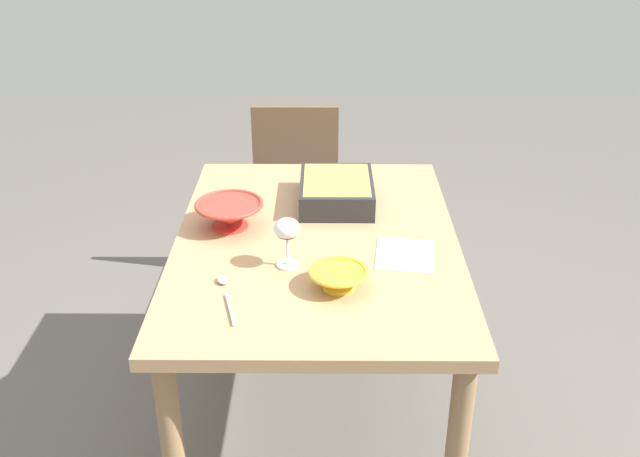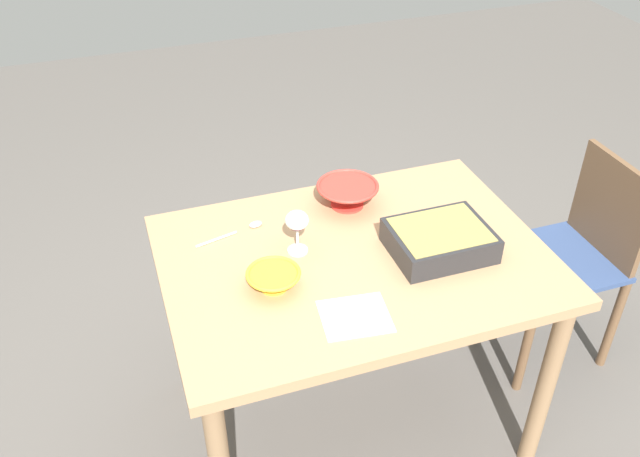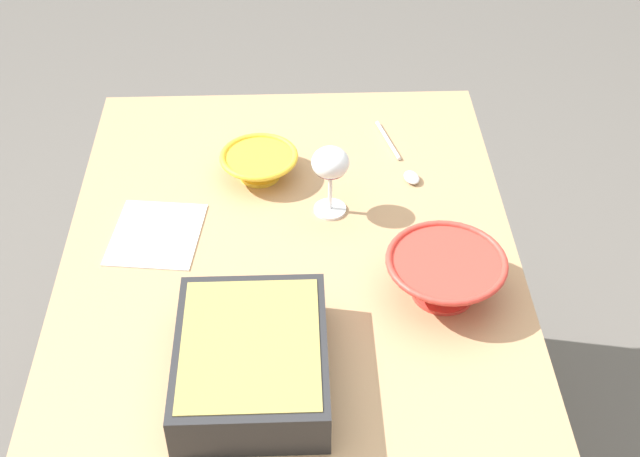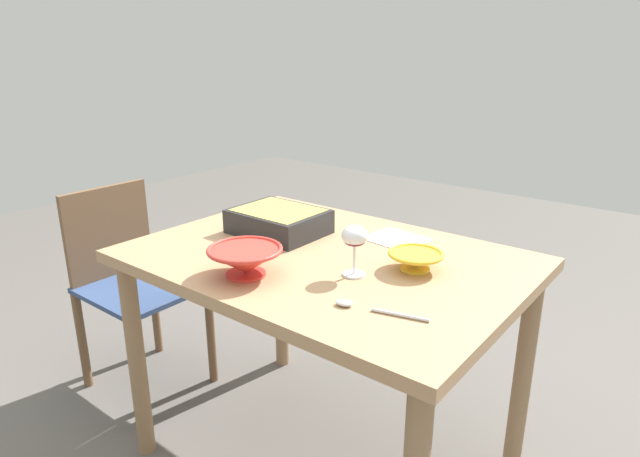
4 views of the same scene
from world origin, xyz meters
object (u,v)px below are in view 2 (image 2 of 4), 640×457
at_px(dining_table, 354,281).
at_px(wine_glass, 297,223).
at_px(mixing_bowl, 274,278).
at_px(serving_spoon, 243,229).
at_px(napkin, 355,316).
at_px(casserole_dish, 440,239).
at_px(small_bowl, 347,194).
at_px(chair, 573,253).

distance_m(dining_table, wine_glass, 0.27).
xyz_separation_m(dining_table, wine_glass, (-0.16, 0.08, 0.21)).
bearing_deg(mixing_bowl, wine_glass, 50.29).
bearing_deg(wine_glass, dining_table, -26.18).
bearing_deg(mixing_bowl, serving_spoon, 93.70).
height_order(wine_glass, napkin, wine_glass).
xyz_separation_m(casserole_dish, serving_spoon, (-0.55, 0.30, -0.04)).
relative_size(dining_table, napkin, 6.26).
bearing_deg(wine_glass, serving_spoon, 130.34).
xyz_separation_m(mixing_bowl, serving_spoon, (-0.02, 0.30, -0.03)).
bearing_deg(casserole_dish, napkin, -151.46).
height_order(wine_glass, casserole_dish, wine_glass).
distance_m(small_bowl, serving_spoon, 0.37).
xyz_separation_m(chair, serving_spoon, (-1.24, 0.13, 0.31)).
bearing_deg(serving_spoon, chair, -6.13).
distance_m(wine_glass, napkin, 0.35).
relative_size(chair, serving_spoon, 3.61).
bearing_deg(small_bowl, napkin, -108.54).
xyz_separation_m(wine_glass, mixing_bowl, (-0.12, -0.14, -0.07)).
distance_m(chair, casserole_dish, 0.79).
bearing_deg(wine_glass, napkin, -79.64).
distance_m(casserole_dish, napkin, 0.40).
bearing_deg(casserole_dish, small_bowl, 118.19).
distance_m(chair, small_bowl, 0.95).
bearing_deg(serving_spoon, mixing_bowl, -86.30).
bearing_deg(small_bowl, chair, -10.60).
bearing_deg(small_bowl, dining_table, -105.77).
bearing_deg(casserole_dish, mixing_bowl, 179.78).
height_order(wine_glass, serving_spoon, wine_glass).
relative_size(small_bowl, napkin, 1.12).
relative_size(dining_table, mixing_bowl, 7.36).
relative_size(wine_glass, small_bowl, 0.70).
distance_m(dining_table, serving_spoon, 0.39).
bearing_deg(napkin, dining_table, 68.65).
bearing_deg(chair, mixing_bowl, -172.27).
relative_size(wine_glass, serving_spoon, 0.63).
bearing_deg(chair, casserole_dish, -166.36).
height_order(casserole_dish, small_bowl, same).
relative_size(chair, small_bowl, 3.99).
bearing_deg(napkin, casserole_dish, 28.54).
bearing_deg(chair, dining_table, -173.66).
relative_size(small_bowl, serving_spoon, 0.91).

